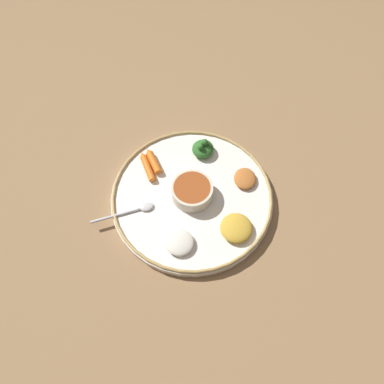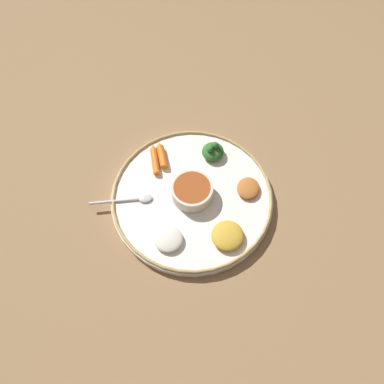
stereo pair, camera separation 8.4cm
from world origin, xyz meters
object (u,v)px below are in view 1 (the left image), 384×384
object	(u,v)px
spoon	(133,211)
carrot_outer	(147,166)
center_bowl	(192,191)
carrot_near_spoon	(153,161)
greens_pile	(203,148)

from	to	relation	value
spoon	carrot_outer	size ratio (longest dim) A/B	1.50
center_bowl	carrot_outer	bearing A→B (deg)	86.20
center_bowl	carrot_near_spoon	bearing A→B (deg)	77.21
carrot_near_spoon	carrot_outer	distance (m)	0.02
spoon	carrot_near_spoon	bearing A→B (deg)	14.31
greens_pile	center_bowl	bearing A→B (deg)	-161.75
center_bowl	spoon	distance (m)	0.15
center_bowl	spoon	xyz separation A→B (m)	(-0.11, 0.10, -0.02)
carrot_outer	greens_pile	bearing A→B (deg)	-39.96
greens_pile	carrot_near_spoon	bearing A→B (deg)	135.54
greens_pile	carrot_near_spoon	size ratio (longest dim) A/B	0.77
greens_pile	carrot_near_spoon	xyz separation A→B (m)	(-0.09, 0.09, -0.01)
spoon	carrot_near_spoon	xyz separation A→B (m)	(0.14, 0.04, 0.01)
center_bowl	carrot_near_spoon	size ratio (longest dim) A/B	1.33
carrot_near_spoon	carrot_outer	xyz separation A→B (m)	(-0.02, 0.00, -0.00)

